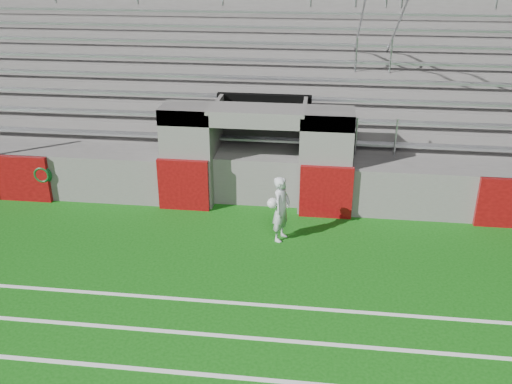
# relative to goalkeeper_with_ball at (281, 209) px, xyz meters

# --- Properties ---
(ground) EXTENTS (90.00, 90.00, 0.00)m
(ground) POSITION_rel_goalkeeper_with_ball_xyz_m (-0.79, -1.66, -0.78)
(ground) COLOR #0F4F0D
(ground) RESTS_ON ground
(stadium_structure) EXTENTS (26.00, 8.48, 5.42)m
(stadium_structure) POSITION_rel_goalkeeper_with_ball_xyz_m (-0.79, 6.31, 0.71)
(stadium_structure) COLOR #615E5B
(stadium_structure) RESTS_ON ground
(goalkeeper_with_ball) EXTENTS (0.58, 0.66, 1.55)m
(goalkeeper_with_ball) POSITION_rel_goalkeeper_with_ball_xyz_m (0.00, 0.00, 0.00)
(goalkeeper_with_ball) COLOR silver
(goalkeeper_with_ball) RESTS_ON ground
(hose_coil) EXTENTS (0.49, 0.14, 0.49)m
(hose_coil) POSITION_rel_goalkeeper_with_ball_xyz_m (-6.34, 1.27, -0.01)
(hose_coil) COLOR #0D431B
(hose_coil) RESTS_ON ground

